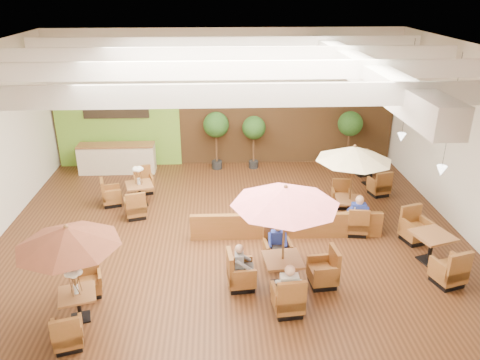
{
  "coord_description": "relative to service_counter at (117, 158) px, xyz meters",
  "views": [
    {
      "loc": [
        -0.37,
        -12.68,
        7.13
      ],
      "look_at": [
        0.3,
        0.5,
        1.5
      ],
      "focal_mm": 35.0,
      "sensor_mm": 36.0,
      "label": 1
    }
  ],
  "objects": [
    {
      "name": "booth_divider",
      "position": [
        6.04,
        -5.58,
        -0.19
      ],
      "size": [
        5.74,
        0.27,
        0.79
      ],
      "primitive_type": "cube",
      "rotation": [
        0.0,
        0.0,
        -0.02
      ],
      "color": "brown",
      "rests_on": "ground"
    },
    {
      "name": "diner_2",
      "position": [
        4.56,
        -7.99,
        0.17
      ],
      "size": [
        0.3,
        0.38,
        0.78
      ],
      "rotation": [
        0.0,
        0.0,
        4.69
      ],
      "color": "slate",
      "rests_on": "ground"
    },
    {
      "name": "service_counter",
      "position": [
        0.0,
        0.0,
        0.0
      ],
      "size": [
        3.0,
        0.75,
        1.18
      ],
      "color": "beige",
      "rests_on": "ground"
    },
    {
      "name": "table_4",
      "position": [
        9.8,
        -7.05,
        -0.18
      ],
      "size": [
        1.18,
        2.99,
        1.06
      ],
      "rotation": [
        0.0,
        0.0,
        0.29
      ],
      "color": "brown",
      "rests_on": "ground"
    },
    {
      "name": "diner_4",
      "position": [
        8.2,
        -5.47,
        0.16
      ],
      "size": [
        0.38,
        0.3,
        0.77
      ],
      "rotation": [
        0.0,
        0.0,
        0.03
      ],
      "color": "silver",
      "rests_on": "ground"
    },
    {
      "name": "diner_0",
      "position": [
        5.59,
        -9.02,
        0.2
      ],
      "size": [
        0.42,
        0.33,
        0.86
      ],
      "rotation": [
        0.0,
        0.0,
        -0.02
      ],
      "color": "silver",
      "rests_on": "ground"
    },
    {
      "name": "diner_1",
      "position": [
        5.59,
        -6.96,
        0.15
      ],
      "size": [
        0.37,
        0.3,
        0.74
      ],
      "rotation": [
        0.0,
        0.0,
        3.09
      ],
      "color": "#233598",
      "rests_on": "ground"
    },
    {
      "name": "table_3",
      "position": [
        1.08,
        -3.06,
        -0.13
      ],
      "size": [
        1.89,
        2.71,
        1.54
      ],
      "rotation": [
        0.0,
        0.0,
        0.28
      ],
      "color": "brown",
      "rests_on": "ground"
    },
    {
      "name": "diner_3",
      "position": [
        8.2,
        -5.47,
        0.2
      ],
      "size": [
        0.43,
        0.36,
        0.85
      ],
      "rotation": [
        0.0,
        0.0,
        -0.1
      ],
      "color": "#233598",
      "rests_on": "ground"
    },
    {
      "name": "room",
      "position": [
        4.65,
        -3.88,
        3.05
      ],
      "size": [
        14.04,
        14.0,
        5.52
      ],
      "color": "#381E0F",
      "rests_on": "ground"
    },
    {
      "name": "topiary_2",
      "position": [
        9.4,
        0.2,
        1.15
      ],
      "size": [
        1.0,
        1.0,
        2.33
      ],
      "color": "black",
      "rests_on": "ground"
    },
    {
      "name": "table_5",
      "position": [
        9.8,
        -1.73,
        -0.21
      ],
      "size": [
        1.05,
        2.7,
        0.97
      ],
      "rotation": [
        0.0,
        0.0,
        0.24
      ],
      "color": "brown",
      "rests_on": "ground"
    },
    {
      "name": "topiary_1",
      "position": [
        5.5,
        0.2,
        1.05
      ],
      "size": [
        0.94,
        0.94,
        2.19
      ],
      "color": "black",
      "rests_on": "ground"
    },
    {
      "name": "table_1",
      "position": [
        5.59,
        -7.99,
        1.31
      ],
      "size": [
        2.79,
        2.79,
        2.81
      ],
      "rotation": [
        0.0,
        0.0,
        0.1
      ],
      "color": "brown",
      "rests_on": "ground"
    },
    {
      "name": "table_0",
      "position": [
        0.82,
        -9.0,
        1.27
      ],
      "size": [
        2.26,
        2.51,
        2.45
      ],
      "rotation": [
        0.0,
        0.0,
        0.28
      ],
      "color": "brown",
      "rests_on": "ground"
    },
    {
      "name": "topiary_0",
      "position": [
        3.99,
        0.2,
        1.19
      ],
      "size": [
        1.02,
        1.02,
        2.38
      ],
      "color": "black",
      "rests_on": "ground"
    },
    {
      "name": "table_2",
      "position": [
        8.14,
        -4.53,
        1.27
      ],
      "size": [
        2.46,
        2.56,
        2.56
      ],
      "rotation": [
        0.0,
        0.0,
        -0.14
      ],
      "color": "brown",
      "rests_on": "ground"
    }
  ]
}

